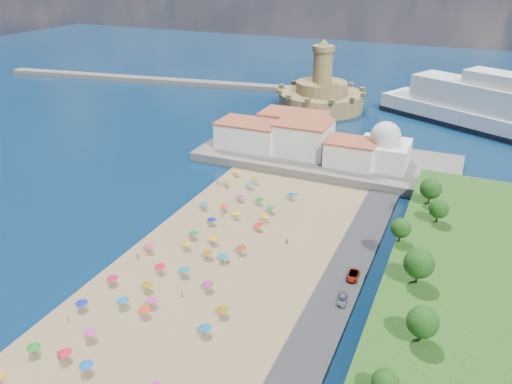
% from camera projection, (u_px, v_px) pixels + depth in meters
% --- Properties ---
extents(ground, '(700.00, 700.00, 0.00)m').
position_uv_depth(ground, '(199.00, 260.00, 120.40)').
color(ground, '#071938').
rests_on(ground, ground).
extents(terrace, '(90.00, 36.00, 3.00)m').
position_uv_depth(terrace, '(326.00, 158.00, 176.48)').
color(terrace, '#59544C').
rests_on(terrace, ground).
extents(jetty, '(18.00, 70.00, 2.40)m').
position_uv_depth(jetty, '(300.00, 124.00, 213.54)').
color(jetty, '#59544C').
rests_on(jetty, ground).
extents(breakwater, '(199.03, 34.77, 2.60)m').
position_uv_depth(breakwater, '(164.00, 81.00, 286.33)').
color(breakwater, '#59544C').
rests_on(breakwater, ground).
extents(waterfront_buildings, '(57.00, 29.00, 11.00)m').
position_uv_depth(waterfront_buildings, '(293.00, 136.00, 179.01)').
color(waterfront_buildings, silver).
rests_on(waterfront_buildings, terrace).
extents(domed_building, '(16.00, 16.00, 15.00)m').
position_uv_depth(domed_building, '(384.00, 148.00, 164.34)').
color(domed_building, silver).
rests_on(domed_building, terrace).
extents(fortress, '(40.00, 40.00, 32.40)m').
position_uv_depth(fortress, '(321.00, 95.00, 235.99)').
color(fortress, '#9E864F').
rests_on(fortress, ground).
extents(beach_parasols, '(31.07, 118.87, 2.20)m').
position_uv_depth(beach_parasols, '(169.00, 275.00, 110.87)').
color(beach_parasols, gray).
rests_on(beach_parasols, beach).
extents(beachgoers, '(33.54, 95.00, 1.86)m').
position_uv_depth(beachgoers, '(192.00, 254.00, 120.78)').
color(beachgoers, tan).
rests_on(beachgoers, beach).
extents(parked_cars, '(2.59, 54.13, 1.43)m').
position_uv_depth(parked_cars, '(338.00, 309.00, 101.38)').
color(parked_cars, gray).
rests_on(parked_cars, promenade).
extents(hillside_trees, '(13.80, 104.89, 7.89)m').
position_uv_depth(hillside_trees, '(410.00, 275.00, 97.04)').
color(hillside_trees, '#382314').
rests_on(hillside_trees, hillside).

